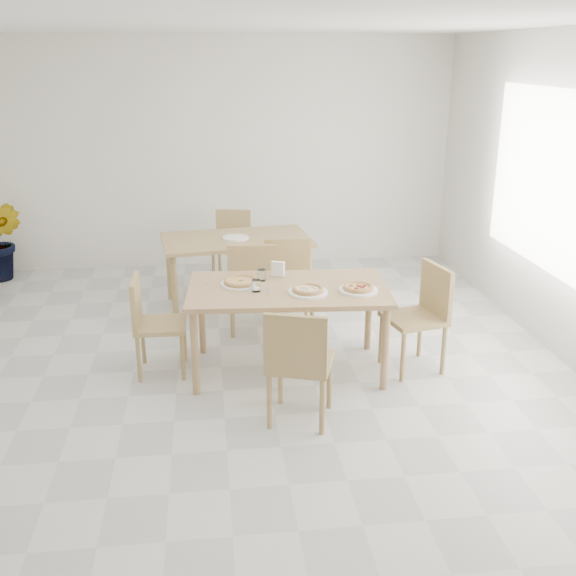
{
  "coord_description": "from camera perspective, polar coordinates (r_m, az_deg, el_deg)",
  "views": [
    {
      "loc": [
        -0.07,
        -4.89,
        2.58
      ],
      "look_at": [
        0.57,
        0.32,
        0.74
      ],
      "focal_mm": 42.0,
      "sensor_mm": 36.0,
      "label": 1
    }
  ],
  "objects": [
    {
      "name": "pizza_margherita",
      "position": [
        5.62,
        -4.02,
        0.57
      ],
      "size": [
        0.32,
        0.32,
        0.03
      ],
      "rotation": [
        0.0,
        0.0,
        -0.13
      ],
      "color": "tan",
      "rests_on": "plate_margherita"
    },
    {
      "name": "plate_margherita",
      "position": [
        5.63,
        -4.01,
        0.35
      ],
      "size": [
        0.33,
        0.33,
        0.02
      ],
      "primitive_type": "cylinder",
      "color": "white",
      "rests_on": "main_table"
    },
    {
      "name": "fork_b",
      "position": [
        5.46,
        -1.61,
        -0.28
      ],
      "size": [
        0.01,
        0.17,
        0.01
      ],
      "primitive_type": "cube",
      "rotation": [
        0.0,
        0.0,
        0.01
      ],
      "color": "silver",
      "rests_on": "main_table"
    },
    {
      "name": "chair_north",
      "position": [
        6.46,
        0.06,
        0.7
      ],
      "size": [
        0.45,
        0.45,
        0.9
      ],
      "rotation": [
        0.0,
        0.0,
        -0.01
      ],
      "color": "tan",
      "rests_on": "ground"
    },
    {
      "name": "chair_back_s",
      "position": [
        6.41,
        -3.06,
        0.62
      ],
      "size": [
        0.47,
        0.47,
        0.92
      ],
      "rotation": [
        0.0,
        0.0,
        3.09
      ],
      "color": "tan",
      "rests_on": "ground"
    },
    {
      "name": "pizza_mushroom",
      "position": [
        5.41,
        1.7,
        -0.12
      ],
      "size": [
        0.3,
        0.3,
        0.03
      ],
      "rotation": [
        0.0,
        0.0,
        0.21
      ],
      "color": "tan",
      "rests_on": "plate_mushroom"
    },
    {
      "name": "pizza_pepperoni",
      "position": [
        5.49,
        5.97,
        0.05
      ],
      "size": [
        0.31,
        0.31,
        0.03
      ],
      "rotation": [
        0.0,
        0.0,
        0.31
      ],
      "color": "tan",
      "rests_on": "plate_pepperoni"
    },
    {
      "name": "chair_east",
      "position": [
        5.8,
        11.35,
        -1.83
      ],
      "size": [
        0.54,
        0.54,
        0.91
      ],
      "rotation": [
        0.0,
        0.0,
        -1.35
      ],
      "color": "tan",
      "rests_on": "ground"
    },
    {
      "name": "chair_south",
      "position": [
        4.81,
        0.89,
        -6.04
      ],
      "size": [
        0.56,
        0.56,
        0.9
      ],
      "rotation": [
        0.0,
        0.0,
        2.82
      ],
      "color": "tan",
      "rests_on": "ground"
    },
    {
      "name": "chair_back_n",
      "position": [
        7.96,
        -4.74,
        3.97
      ],
      "size": [
        0.5,
        0.5,
        0.84
      ],
      "rotation": [
        0.0,
        0.0,
        -0.22
      ],
      "color": "tan",
      "rests_on": "ground"
    },
    {
      "name": "fork_a",
      "position": [
        5.72,
        -6.74,
        0.51
      ],
      "size": [
        0.05,
        0.17,
        0.01
      ],
      "primitive_type": "cube",
      "rotation": [
        0.0,
        0.0,
        -0.22
      ],
      "color": "silver",
      "rests_on": "main_table"
    },
    {
      "name": "plate_empty",
      "position": [
        7.05,
        -4.46,
        4.26
      ],
      "size": [
        0.27,
        0.27,
        0.02
      ],
      "primitive_type": "cylinder",
      "color": "white",
      "rests_on": "second_table"
    },
    {
      "name": "napkin_holder",
      "position": [
        5.8,
        -0.87,
        1.56
      ],
      "size": [
        0.14,
        0.1,
        0.14
      ],
      "rotation": [
        0.0,
        0.0,
        -0.37
      ],
      "color": "silver",
      "rests_on": "main_table"
    },
    {
      "name": "plate_mushroom",
      "position": [
        5.42,
        1.7,
        -0.35
      ],
      "size": [
        0.32,
        0.32,
        0.02
      ],
      "primitive_type": "cylinder",
      "color": "white",
      "rests_on": "main_table"
    },
    {
      "name": "main_table",
      "position": [
        5.58,
        0.0,
        -0.66
      ],
      "size": [
        1.71,
        1.05,
        0.75
      ],
      "rotation": [
        0.0,
        0.0,
        -0.07
      ],
      "color": "tan",
      "rests_on": "ground"
    },
    {
      "name": "second_table",
      "position": [
        7.1,
        -4.38,
        3.61
      ],
      "size": [
        1.61,
        1.04,
        0.75
      ],
      "rotation": [
        0.0,
        0.0,
        0.12
      ],
      "color": "tan",
      "rests_on": "ground"
    },
    {
      "name": "potted_plant",
      "position": [
        8.66,
        -23.2,
        3.66
      ],
      "size": [
        0.58,
        0.49,
        0.96
      ],
      "primitive_type": "imported",
      "rotation": [
        0.0,
        0.0,
        -0.13
      ],
      "color": "#25631D",
      "rests_on": "ground"
    },
    {
      "name": "chair_west",
      "position": [
        5.72,
        -11.56,
        -2.54
      ],
      "size": [
        0.43,
        0.43,
        0.85
      ],
      "rotation": [
        0.0,
        0.0,
        1.55
      ],
      "color": "tan",
      "rests_on": "ground"
    },
    {
      "name": "plate_pepperoni",
      "position": [
        5.5,
        5.96,
        -0.18
      ],
      "size": [
        0.32,
        0.32,
        0.02
      ],
      "primitive_type": "cylinder",
      "color": "white",
      "rests_on": "main_table"
    },
    {
      "name": "tumbler_a",
      "position": [
        5.71,
        -2.26,
        1.1
      ],
      "size": [
        0.07,
        0.07,
        0.1
      ],
      "primitive_type": "cylinder",
      "color": "white",
      "rests_on": "main_table"
    },
    {
      "name": "tumbler_b",
      "position": [
        5.45,
        -2.72,
        0.19
      ],
      "size": [
        0.07,
        0.07,
        0.1
      ],
      "primitive_type": "cylinder",
      "color": "white",
      "rests_on": "main_table"
    }
  ]
}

